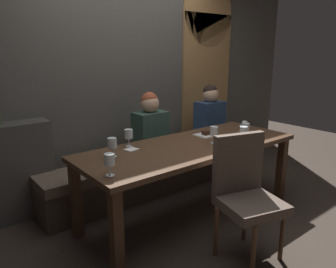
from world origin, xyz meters
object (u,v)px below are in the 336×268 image
chair_near_side (245,189)px  dining_table (191,153)px  espresso_cup (245,124)px  wine_glass_center_back (243,132)px  dessert_plate (206,134)px  wine_glass_end_right (112,144)px  wine_glass_far_left (245,128)px  diner_redhead (150,126)px  wine_glass_far_right (129,135)px  banquette_bench (149,173)px  diner_bearded (210,115)px  wine_glass_near_right (214,132)px  wine_glass_end_left (109,160)px

chair_near_side → dining_table: bearing=83.3°
espresso_cup → chair_near_side: bearing=-141.1°
wine_glass_center_back → dessert_plate: wine_glass_center_back is taller
chair_near_side → wine_glass_end_right: bearing=128.0°
wine_glass_far_left → wine_glass_end_right: 1.37m
wine_glass_far_left → wine_glass_center_back: 0.17m
diner_redhead → wine_glass_far_right: (-0.51, -0.36, 0.06)m
chair_near_side → dessert_plate: chair_near_side is taller
banquette_bench → diner_redhead: size_ratio=3.46×
diner_redhead → wine_glass_far_left: bearing=-57.7°
diner_bearded → wine_glass_near_right: (-0.77, -0.80, 0.05)m
diner_redhead → wine_glass_end_right: 0.94m
wine_glass_end_left → wine_glass_near_right: size_ratio=1.00×
dining_table → chair_near_side: chair_near_side is taller
diner_redhead → wine_glass_far_right: size_ratio=4.41×
banquette_bench → espresso_cup: (1.00, -0.55, 0.54)m
dining_table → wine_glass_center_back: size_ratio=13.41×
espresso_cup → dessert_plate: size_ratio=0.63×
dining_table → wine_glass_end_right: wine_glass_end_right is taller
dessert_plate → wine_glass_end_right: bearing=-179.9°
wine_glass_near_right → wine_glass_far_right: size_ratio=1.00×
wine_glass_end_left → espresso_cup: bearing=10.5°
wine_glass_far_left → espresso_cup: size_ratio=1.37×
wine_glass_far_right → banquette_bench: bearing=37.9°
wine_glass_near_right → dessert_plate: 0.31m
dining_table → wine_glass_near_right: (0.20, -0.10, 0.20)m
banquette_bench → wine_glass_far_right: size_ratio=15.24×
wine_glass_end_right → espresso_cup: bearing=0.3°
wine_glass_end_right → dessert_plate: wine_glass_end_right is taller
wine_glass_end_left → wine_glass_center_back: (1.41, -0.06, -0.00)m
diner_redhead → wine_glass_far_left: (0.55, -0.87, 0.07)m
dining_table → banquette_bench: size_ratio=0.88×
diner_redhead → wine_glass_near_right: size_ratio=4.41×
dining_table → diner_bearded: 1.20m
wine_glass_far_left → wine_glass_end_left: bearing=-179.1°
wine_glass_far_right → wine_glass_center_back: (0.92, -0.60, -0.00)m
banquette_bench → espresso_cup: size_ratio=20.83×
dining_table → wine_glass_near_right: size_ratio=13.41×
wine_glass_end_left → dessert_plate: 1.39m
diner_bearded → wine_glass_end_right: size_ratio=4.52×
chair_near_side → wine_glass_far_left: chair_near_side is taller
wine_glass_end_left → wine_glass_near_right: 1.19m
banquette_bench → wine_glass_end_left: (-0.99, -0.92, 0.63)m
wine_glass_end_right → wine_glass_end_left: (-0.22, -0.36, 0.00)m
wine_glass_end_left → wine_glass_center_back: same height
banquette_bench → wine_glass_far_right: 0.89m
banquette_bench → dessert_plate: dessert_plate is taller
wine_glass_far_right → dessert_plate: (0.84, -0.17, -0.10)m
dining_table → wine_glass_end_left: bearing=-167.6°
espresso_cup → wine_glass_far_right: bearing=173.8°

